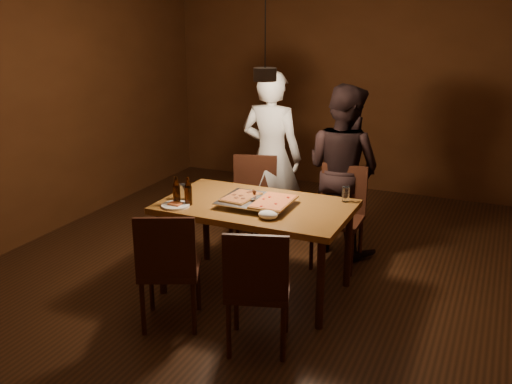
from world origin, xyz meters
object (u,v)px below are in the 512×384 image
at_px(chair_far_right, 340,206).
at_px(pizza_tray, 256,203).
at_px(chair_near_left, 168,260).
at_px(diner_dark, 343,169).
at_px(plate_slice, 175,205).
at_px(pendant_lamp, 265,73).
at_px(diner_white, 271,157).
at_px(chair_far_left, 254,194).
at_px(beer_bottle_b, 188,191).
at_px(dining_table, 256,213).
at_px(beer_bottle_a, 177,190).
at_px(chair_near_right, 257,280).

distance_m(chair_far_right, pizza_tray, 0.99).
distance_m(chair_near_left, diner_dark, 2.07).
relative_size(chair_far_right, diner_dark, 0.30).
distance_m(plate_slice, pendant_lamp, 1.24).
xyz_separation_m(chair_far_right, chair_near_left, (-0.79, -1.63, 0.00)).
relative_size(pizza_tray, diner_white, 0.32).
height_order(chair_far_left, pendant_lamp, pendant_lamp).
distance_m(beer_bottle_b, plate_slice, 0.15).
relative_size(chair_near_left, plate_slice, 2.50).
distance_m(dining_table, beer_bottle_b, 0.57).
xyz_separation_m(chair_near_left, diner_dark, (0.71, 1.92, 0.26)).
height_order(chair_far_left, beer_bottle_a, beer_bottle_a).
relative_size(dining_table, chair_far_left, 2.86).
bearing_deg(pizza_tray, diner_white, 103.63).
height_order(chair_far_right, plate_slice, chair_far_right).
height_order(diner_white, diner_dark, diner_white).
distance_m(chair_near_right, pendant_lamp, 1.62).
distance_m(chair_far_left, diner_white, 0.42).
bearing_deg(chair_near_right, pendant_lamp, 92.72).
bearing_deg(pizza_tray, chair_far_left, 112.22).
height_order(chair_far_left, beer_bottle_b, beer_bottle_b).
bearing_deg(beer_bottle_a, pizza_tray, 21.12).
bearing_deg(chair_near_right, beer_bottle_a, 130.94).
height_order(dining_table, beer_bottle_b, beer_bottle_b).
bearing_deg(chair_far_right, chair_near_right, 85.52).
bearing_deg(chair_near_left, pendant_lamp, 46.86).
bearing_deg(chair_far_left, chair_far_right, 162.65).
relative_size(dining_table, plate_slice, 6.74).
height_order(chair_far_right, beer_bottle_a, beer_bottle_a).
bearing_deg(beer_bottle_a, dining_table, 24.42).
xyz_separation_m(chair_near_left, beer_bottle_b, (-0.16, 0.57, 0.33)).
relative_size(dining_table, beer_bottle_a, 6.60).
bearing_deg(plate_slice, chair_far_left, 82.09).
relative_size(chair_far_left, pizza_tray, 0.95).
bearing_deg(diner_dark, pizza_tray, 93.49).
bearing_deg(diner_white, chair_near_left, 91.94).
relative_size(beer_bottle_a, plate_slice, 1.02).
relative_size(beer_bottle_a, diner_white, 0.13).
bearing_deg(chair_far_right, dining_table, 58.93).
distance_m(beer_bottle_a, plate_slice, 0.12).
distance_m(chair_near_left, beer_bottle_a, 0.68).
relative_size(chair_far_left, beer_bottle_a, 2.30).
relative_size(chair_far_right, plate_slice, 2.18).
bearing_deg(chair_near_right, chair_far_left, 96.94).
bearing_deg(diner_dark, plate_slice, 78.01).
bearing_deg(pizza_tray, chair_near_right, -68.92).
relative_size(chair_far_left, diner_dark, 0.33).
height_order(beer_bottle_a, plate_slice, beer_bottle_a).
bearing_deg(chair_near_left, dining_table, 43.60).
relative_size(dining_table, pendant_lamp, 1.36).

